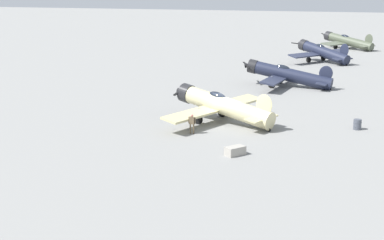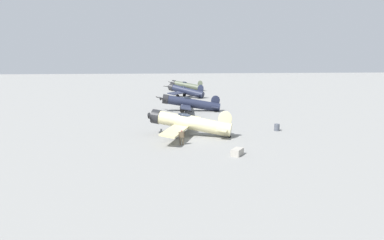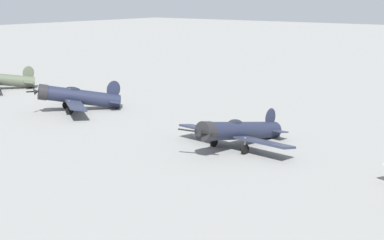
% 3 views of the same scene
% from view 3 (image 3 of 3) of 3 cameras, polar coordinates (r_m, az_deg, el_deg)
% --- Properties ---
extents(airplane_mid_apron, '(11.02, 10.77, 3.05)m').
position_cam_3_polar(airplane_mid_apron, '(45.58, 4.78, -1.13)').
color(airplane_mid_apron, '#1E2338').
rests_on(airplane_mid_apron, ground_plane).
extents(airplane_far_line, '(10.66, 9.43, 3.26)m').
position_cam_3_polar(airplane_far_line, '(61.02, -11.74, 2.36)').
color(airplane_far_line, '#1E2338').
rests_on(airplane_far_line, ground_plane).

